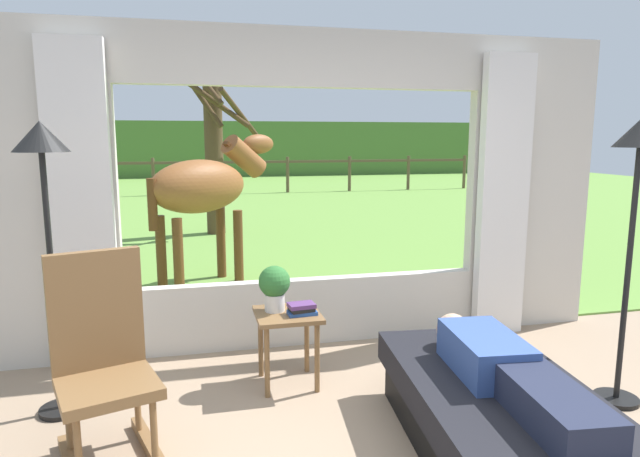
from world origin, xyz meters
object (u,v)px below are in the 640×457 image
object	(u,v)px
floor_lamp_right	(637,176)
horse	(205,187)
side_table	(288,326)
recliner_sofa	(496,418)
reclining_person	(504,369)
rocking_chair	(103,361)
floor_lamp_left	(44,181)
pasture_tree	(214,148)
potted_plant	(274,285)
book_stack	(302,309)

from	to	relation	value
floor_lamp_right	horse	world-z (taller)	floor_lamp_right
side_table	horse	bearing A→B (deg)	99.67
recliner_sofa	horse	distance (m)	4.23
reclining_person	rocking_chair	bearing A→B (deg)	171.12
recliner_sofa	rocking_chair	world-z (taller)	rocking_chair
floor_lamp_left	floor_lamp_right	size ratio (longest dim) A/B	0.99
floor_lamp_left	floor_lamp_right	world-z (taller)	floor_lamp_right
floor_lamp_right	pasture_tree	size ratio (longest dim) A/B	0.55
rocking_chair	floor_lamp_left	bearing A→B (deg)	103.35
side_table	potted_plant	xyz separation A→B (m)	(-0.08, 0.06, 0.28)
potted_plant	floor_lamp_right	world-z (taller)	floor_lamp_right
book_stack	rocking_chair	bearing A→B (deg)	-153.76
book_stack	floor_lamp_left	size ratio (longest dim) A/B	0.11
recliner_sofa	potted_plant	size ratio (longest dim) A/B	5.57
side_table	pasture_tree	size ratio (longest dim) A/B	0.16
floor_lamp_right	horse	xyz separation A→B (m)	(-2.52, 3.49, -0.33)
side_table	pasture_tree	distance (m)	6.30
potted_plant	pasture_tree	size ratio (longest dim) A/B	0.10
pasture_tree	floor_lamp_left	bearing A→B (deg)	-101.33
rocking_chair	pasture_tree	size ratio (longest dim) A/B	0.34
rocking_chair	side_table	size ratio (longest dim) A/B	2.15
recliner_sofa	horse	xyz separation A→B (m)	(-1.41, 3.88, 0.94)
potted_plant	floor_lamp_left	size ratio (longest dim) A/B	0.18
recliner_sofa	horse	size ratio (longest dim) A/B	1.03
book_stack	potted_plant	bearing A→B (deg)	144.63
potted_plant	floor_lamp_right	size ratio (longest dim) A/B	0.17
book_stack	horse	size ratio (longest dim) A/B	0.12
rocking_chair	book_stack	distance (m)	1.33
floor_lamp_right	pasture_tree	bearing A→B (deg)	108.04
potted_plant	pasture_tree	bearing A→B (deg)	91.17
rocking_chair	book_stack	xyz separation A→B (m)	(1.19, 0.59, 0.01)
recliner_sofa	potted_plant	world-z (taller)	potted_plant
side_table	book_stack	world-z (taller)	book_stack
recliner_sofa	reclining_person	distance (m)	0.31
recliner_sofa	side_table	bearing A→B (deg)	135.48
reclining_person	potted_plant	world-z (taller)	potted_plant
rocking_chair	book_stack	bearing A→B (deg)	8.19
side_table	floor_lamp_left	size ratio (longest dim) A/B	0.29
rocking_chair	side_table	bearing A→B (deg)	12.29
rocking_chair	book_stack	size ratio (longest dim) A/B	5.61
recliner_sofa	pasture_tree	size ratio (longest dim) A/B	0.53
floor_lamp_left	pasture_tree	xyz separation A→B (m)	(1.25, 6.26, 0.06)
floor_lamp_left	floor_lamp_right	bearing A→B (deg)	-10.98
reclining_person	book_stack	world-z (taller)	reclining_person
book_stack	floor_lamp_right	size ratio (longest dim) A/B	0.11
book_stack	floor_lamp_left	distance (m)	1.79
recliner_sofa	floor_lamp_left	world-z (taller)	floor_lamp_left
floor_lamp_right	side_table	bearing A→B (deg)	159.98
reclining_person	potted_plant	size ratio (longest dim) A/B	4.49
horse	floor_lamp_right	bearing A→B (deg)	-0.32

